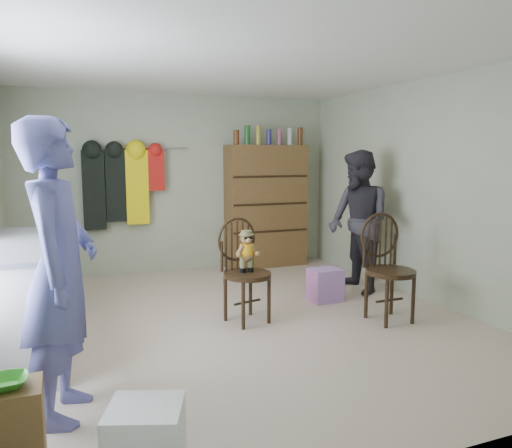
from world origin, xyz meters
name	(u,v)px	position (x,y,z in m)	size (l,w,h in m)	color
ground_plane	(240,322)	(0.00, 0.00, 0.00)	(5.00, 5.00, 0.00)	beige
room_walls	(222,162)	(0.00, 0.53, 1.58)	(5.00, 5.00, 5.00)	#ACB395
counter	(22,297)	(-1.95, 0.00, 0.47)	(0.64, 1.86, 0.94)	silver
stool	(10,431)	(-1.92, -1.80, 0.24)	(0.33, 0.29, 0.48)	brown
bowl	(6,382)	(-1.92, -1.80, 0.50)	(0.22, 0.22, 0.05)	green
plastic_tub	(146,439)	(-1.27, -2.04, 0.18)	(0.38, 0.36, 0.36)	white
chair_front	(244,262)	(0.06, 0.03, 0.60)	(0.56, 0.56, 1.04)	#362313
chair_far	(387,263)	(1.40, -0.45, 0.58)	(0.49, 0.49, 1.08)	#362313
striped_bag	(325,285)	(1.16, 0.34, 0.19)	(0.35, 0.27, 0.37)	pink
person_left	(59,271)	(-1.64, -1.25, 0.94)	(0.69, 0.45, 1.88)	#5759A0
person_right	(359,222)	(1.72, 0.55, 0.86)	(0.83, 0.65, 1.72)	#2D2B33
dresser	(266,205)	(1.25, 2.30, 0.91)	(1.20, 0.39, 2.07)	brown
coat_rack	(121,185)	(-0.83, 2.38, 1.25)	(1.42, 0.12, 1.09)	#99999E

